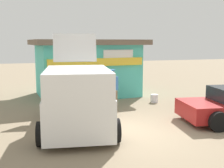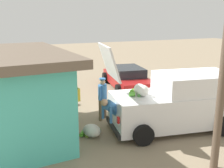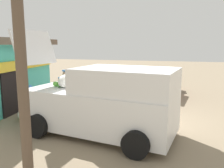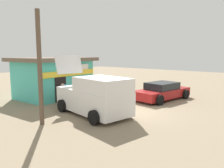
{
  "view_description": "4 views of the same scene",
  "coord_description": "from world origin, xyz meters",
  "px_view_note": "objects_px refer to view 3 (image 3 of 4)",
  "views": [
    {
      "loc": [
        -2.92,
        -7.84,
        2.75
      ],
      "look_at": [
        0.07,
        1.92,
        1.21
      ],
      "focal_mm": 44.8,
      "sensor_mm": 36.0,
      "label": 1
    },
    {
      "loc": [
        -9.0,
        6.29,
        3.94
      ],
      "look_at": [
        1.5,
        1.96,
        1.07
      ],
      "focal_mm": 43.28,
      "sensor_mm": 36.0,
      "label": 2
    },
    {
      "loc": [
        -7.56,
        -1.36,
        2.61
      ],
      "look_at": [
        0.78,
        1.08,
        1.12
      ],
      "focal_mm": 36.81,
      "sensor_mm": 36.0,
      "label": 3
    },
    {
      "loc": [
        -9.34,
        -7.31,
        3.15
      ],
      "look_at": [
        1.55,
        2.07,
        1.17
      ],
      "focal_mm": 35.65,
      "sensor_mm": 36.0,
      "label": 4
    }
  ],
  "objects_px": {
    "unloaded_banana_pile": "(26,114)",
    "parked_sedan": "(153,85)",
    "customer_bending": "(35,99)",
    "paint_bucket": "(74,94)",
    "delivery_van": "(105,102)",
    "vendor_standing": "(66,88)"
  },
  "relations": [
    {
      "from": "parked_sedan",
      "to": "paint_bucket",
      "type": "xyz_separation_m",
      "value": [
        -1.65,
        3.71,
        -0.38
      ]
    },
    {
      "from": "customer_bending",
      "to": "paint_bucket",
      "type": "bearing_deg",
      "value": 7.81
    },
    {
      "from": "vendor_standing",
      "to": "parked_sedan",
      "type": "bearing_deg",
      "value": -36.88
    },
    {
      "from": "customer_bending",
      "to": "unloaded_banana_pile",
      "type": "relative_size",
      "value": 1.68
    },
    {
      "from": "unloaded_banana_pile",
      "to": "parked_sedan",
      "type": "bearing_deg",
      "value": -36.17
    },
    {
      "from": "delivery_van",
      "to": "customer_bending",
      "type": "height_order",
      "value": "delivery_van"
    },
    {
      "from": "customer_bending",
      "to": "paint_bucket",
      "type": "height_order",
      "value": "customer_bending"
    },
    {
      "from": "delivery_van",
      "to": "vendor_standing",
      "type": "bearing_deg",
      "value": 50.36
    },
    {
      "from": "parked_sedan",
      "to": "vendor_standing",
      "type": "distance_m",
      "value": 4.91
    },
    {
      "from": "delivery_van",
      "to": "vendor_standing",
      "type": "height_order",
      "value": "delivery_van"
    },
    {
      "from": "customer_bending",
      "to": "paint_bucket",
      "type": "distance_m",
      "value": 4.01
    },
    {
      "from": "unloaded_banana_pile",
      "to": "paint_bucket",
      "type": "bearing_deg",
      "value": -1.93
    },
    {
      "from": "parked_sedan",
      "to": "unloaded_banana_pile",
      "type": "height_order",
      "value": "parked_sedan"
    },
    {
      "from": "delivery_van",
      "to": "paint_bucket",
      "type": "xyz_separation_m",
      "value": [
        4.07,
        2.95,
        -0.8
      ]
    },
    {
      "from": "parked_sedan",
      "to": "customer_bending",
      "type": "bearing_deg",
      "value": 150.34
    },
    {
      "from": "delivery_van",
      "to": "unloaded_banana_pile",
      "type": "xyz_separation_m",
      "value": [
        0.48,
        3.07,
        -0.79
      ]
    },
    {
      "from": "parked_sedan",
      "to": "vendor_standing",
      "type": "relative_size",
      "value": 2.78
    },
    {
      "from": "paint_bucket",
      "to": "vendor_standing",
      "type": "bearing_deg",
      "value": -161.18
    },
    {
      "from": "parked_sedan",
      "to": "delivery_van",
      "type": "bearing_deg",
      "value": 172.45
    },
    {
      "from": "vendor_standing",
      "to": "paint_bucket",
      "type": "distance_m",
      "value": 2.51
    },
    {
      "from": "vendor_standing",
      "to": "customer_bending",
      "type": "distance_m",
      "value": 1.67
    },
    {
      "from": "delivery_van",
      "to": "parked_sedan",
      "type": "bearing_deg",
      "value": -7.55
    }
  ]
}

